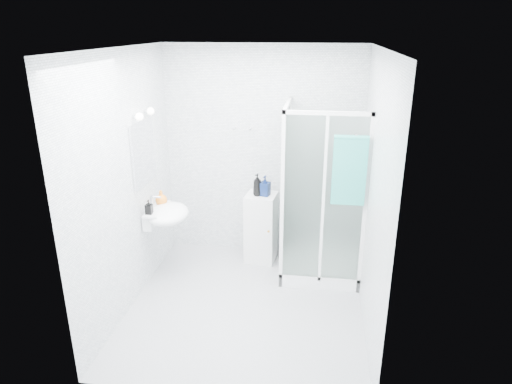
% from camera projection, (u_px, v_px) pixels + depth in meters
% --- Properties ---
extents(room, '(2.40, 2.60, 2.60)m').
position_uv_depth(room, '(246.00, 190.00, 4.38)').
color(room, white).
rests_on(room, ground).
extents(shower_enclosure, '(0.90, 0.95, 2.00)m').
position_uv_depth(shower_enclosure, '(314.00, 239.00, 5.30)').
color(shower_enclosure, white).
rests_on(shower_enclosure, ground).
extents(wall_basin, '(0.46, 0.56, 0.35)m').
position_uv_depth(wall_basin, '(166.00, 214.00, 5.10)').
color(wall_basin, white).
rests_on(wall_basin, ground).
extents(mirror, '(0.02, 0.60, 0.70)m').
position_uv_depth(mirror, '(143.00, 153.00, 4.89)').
color(mirror, white).
rests_on(mirror, room).
extents(vanity_lights, '(0.10, 0.40, 0.08)m').
position_uv_depth(vanity_lights, '(145.00, 114.00, 4.74)').
color(vanity_lights, silver).
rests_on(vanity_lights, room).
extents(wall_hooks, '(0.23, 0.06, 0.03)m').
position_uv_depth(wall_hooks, '(242.00, 128.00, 5.47)').
color(wall_hooks, silver).
rests_on(wall_hooks, room).
extents(storage_cabinet, '(0.39, 0.40, 0.87)m').
position_uv_depth(storage_cabinet, '(261.00, 228.00, 5.63)').
color(storage_cabinet, white).
rests_on(storage_cabinet, ground).
extents(hand_towel, '(0.34, 0.05, 0.72)m').
position_uv_depth(hand_towel, '(350.00, 169.00, 4.54)').
color(hand_towel, teal).
rests_on(hand_towel, shower_enclosure).
extents(shampoo_bottle_a, '(0.14, 0.14, 0.27)m').
position_uv_depth(shampoo_bottle_a, '(257.00, 185.00, 5.41)').
color(shampoo_bottle_a, black).
rests_on(shampoo_bottle_a, storage_cabinet).
extents(shampoo_bottle_b, '(0.14, 0.14, 0.24)m').
position_uv_depth(shampoo_bottle_b, '(265.00, 186.00, 5.41)').
color(shampoo_bottle_b, '#0C1C49').
rests_on(shampoo_bottle_b, storage_cabinet).
extents(soap_dispenser_orange, '(0.15, 0.15, 0.17)m').
position_uv_depth(soap_dispenser_orange, '(161.00, 198.00, 5.16)').
color(soap_dispenser_orange, orange).
rests_on(soap_dispenser_orange, wall_basin).
extents(soap_dispenser_black, '(0.07, 0.07, 0.16)m').
position_uv_depth(soap_dispenser_black, '(149.00, 207.00, 4.92)').
color(soap_dispenser_black, black).
rests_on(soap_dispenser_black, wall_basin).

